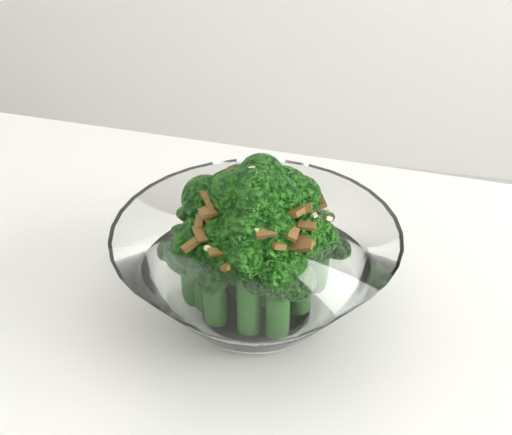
# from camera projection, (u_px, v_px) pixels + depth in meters

# --- Properties ---
(broccoli_dish) EXTENTS (0.20, 0.20, 0.12)m
(broccoli_dish) POSITION_uv_depth(u_px,v_px,m) (255.00, 260.00, 0.50)
(broccoli_dish) COLOR white
(broccoli_dish) RESTS_ON table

